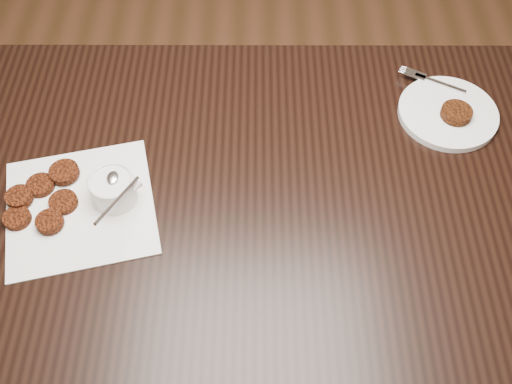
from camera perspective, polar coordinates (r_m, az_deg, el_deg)
floor at (r=1.88m, az=-0.33°, el=-14.35°), size 4.00×4.00×0.00m
table at (r=1.55m, az=-0.06°, el=-8.29°), size 1.45×0.93×0.75m
napkin at (r=1.26m, az=-16.57°, el=-1.37°), size 0.36×0.36×0.00m
sauce_ramekin at (r=1.20m, az=-13.88°, el=1.16°), size 0.14×0.14×0.13m
patty_cluster at (r=1.28m, az=-19.59°, el=-0.60°), size 0.27×0.27×0.02m
plate_with_patty at (r=1.43m, az=18.07°, el=7.48°), size 0.31×0.31×0.03m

